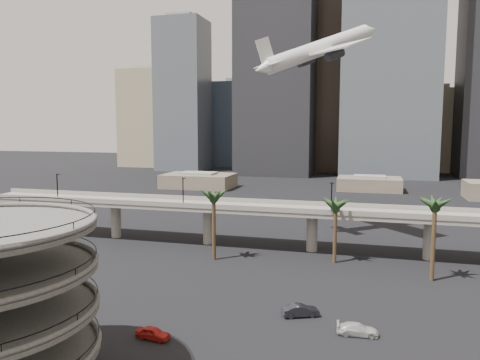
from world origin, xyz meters
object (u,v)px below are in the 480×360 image
(car_a, at_px, (153,333))
(car_c, at_px, (358,329))
(airborne_jet, at_px, (318,50))
(car_b, at_px, (301,310))
(overpass, at_px, (259,212))

(car_a, xyz_separation_m, car_c, (23.30, 7.51, -0.01))
(airborne_jet, bearing_deg, car_c, -119.52)
(airborne_jet, bearing_deg, car_b, -127.34)
(overpass, distance_m, car_b, 36.27)
(overpass, relative_size, airborne_jet, 4.78)
(overpass, height_order, car_b, overpass)
(airborne_jet, relative_size, car_a, 6.41)
(overpass, bearing_deg, airborne_jet, 55.35)
(car_a, bearing_deg, car_c, -66.54)
(overpass, xyz_separation_m, car_c, (20.88, -36.74, -6.62))
(car_b, bearing_deg, car_c, -140.58)
(car_b, height_order, car_c, car_b)
(airborne_jet, xyz_separation_m, car_a, (-12.45, -58.76, -41.08))
(overpass, xyz_separation_m, car_a, (-2.42, -44.24, -6.62))
(airborne_jet, distance_m, car_a, 72.77)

